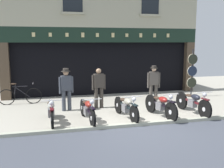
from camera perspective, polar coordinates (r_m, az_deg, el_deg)
ground at (r=7.56m, az=9.00°, el=-11.67°), size 21.71×22.00×0.18m
shop_facade at (r=14.78m, az=-3.22°, el=5.49°), size 10.01×4.42×6.13m
motorcycle_left at (r=8.74m, az=-13.12°, el=-5.73°), size 0.62×1.98×0.92m
motorcycle_center_left at (r=8.77m, az=-5.34°, el=-5.54°), size 0.62×2.00×0.90m
motorcycle_center at (r=9.09m, az=3.09°, el=-4.95°), size 0.62×2.03×0.91m
motorcycle_center_right at (r=9.41m, az=10.54°, el=-4.50°), size 0.62×1.97×0.93m
motorcycle_right at (r=10.11m, az=17.18°, el=-3.80°), size 0.62×2.10×0.93m
salesman_left at (r=10.16m, az=-9.93°, el=-0.72°), size 0.55×0.35×1.64m
shopkeeper_center at (r=10.43m, az=-2.91°, el=-0.51°), size 0.56×0.26×1.60m
salesman_right at (r=11.43m, az=9.04°, el=0.31°), size 0.55×0.32×1.63m
tyre_sign_pole at (r=13.08m, az=17.05°, el=2.66°), size 0.51×0.06×2.29m
advert_board_near at (r=12.91m, az=-10.30°, el=5.28°), size 0.66×0.03×0.90m
leaning_bicycle at (r=11.83m, az=-19.39°, el=-2.39°), size 1.78×0.50×0.93m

